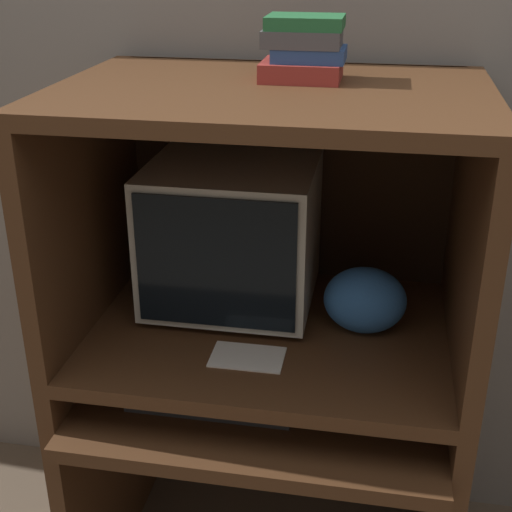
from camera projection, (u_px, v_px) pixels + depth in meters
wall_back at (295, 96)px, 1.93m from camera, size 6.00×0.06×2.60m
desk_base at (266, 460)px, 1.89m from camera, size 0.95×0.73×0.68m
desk_monitor_shelf at (270, 337)px, 1.79m from camera, size 0.95×0.68×0.13m
hutch_upper at (273, 170)px, 1.64m from camera, size 0.95×0.68×0.59m
crt_monitor at (232, 234)px, 1.81m from camera, size 0.41×0.38×0.38m
keyboard at (212, 399)px, 1.70m from camera, size 0.39×0.13×0.03m
mouse at (317, 409)px, 1.66m from camera, size 0.07×0.05×0.03m
snack_bag at (365, 300)px, 1.73m from camera, size 0.20×0.15×0.16m
book_stack at (304, 50)px, 1.57m from camera, size 0.18×0.15×0.14m
paper_card at (247, 357)px, 1.65m from camera, size 0.17×0.11×0.00m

